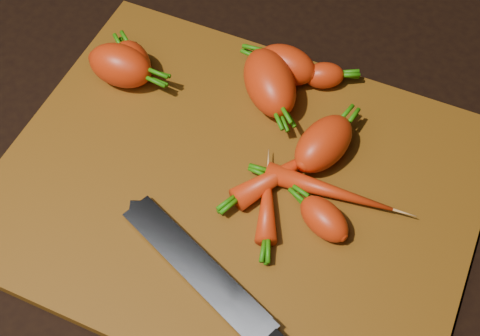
% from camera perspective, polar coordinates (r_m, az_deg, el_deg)
% --- Properties ---
extents(ground, '(2.00, 2.00, 0.01)m').
position_cam_1_polar(ground, '(0.73, -0.32, -2.13)').
color(ground, black).
extents(cutting_board, '(0.50, 0.40, 0.01)m').
position_cam_1_polar(cutting_board, '(0.72, -0.32, -1.67)').
color(cutting_board, '#6A3B08').
rests_on(cutting_board, ground).
extents(carrot_0, '(0.08, 0.05, 0.05)m').
position_cam_1_polar(carrot_0, '(0.79, -10.17, 8.60)').
color(carrot_0, red).
rests_on(carrot_0, cutting_board).
extents(carrot_1, '(0.08, 0.07, 0.04)m').
position_cam_1_polar(carrot_1, '(0.80, -9.22, 8.84)').
color(carrot_1, red).
rests_on(carrot_1, cutting_board).
extents(carrot_2, '(0.10, 0.11, 0.06)m').
position_cam_1_polar(carrot_2, '(0.76, 2.54, 7.29)').
color(carrot_2, red).
rests_on(carrot_2, cutting_board).
extents(carrot_3, '(0.07, 0.09, 0.05)m').
position_cam_1_polar(carrot_3, '(0.72, 7.16, 2.08)').
color(carrot_3, red).
rests_on(carrot_3, cutting_board).
extents(carrot_4, '(0.07, 0.05, 0.04)m').
position_cam_1_polar(carrot_4, '(0.79, 4.02, 8.79)').
color(carrot_4, red).
rests_on(carrot_4, cutting_board).
extents(carrot_5, '(0.06, 0.05, 0.03)m').
position_cam_1_polar(carrot_5, '(0.79, 7.18, 7.84)').
color(carrot_5, red).
rests_on(carrot_5, cutting_board).
extents(carrot_6, '(0.07, 0.06, 0.03)m').
position_cam_1_polar(carrot_6, '(0.68, 7.19, -4.33)').
color(carrot_6, red).
rests_on(carrot_6, cutting_board).
extents(carrot_7, '(0.09, 0.12, 0.03)m').
position_cam_1_polar(carrot_7, '(0.71, 3.82, -0.29)').
color(carrot_7, red).
rests_on(carrot_7, cutting_board).
extents(carrot_8, '(0.14, 0.03, 0.02)m').
position_cam_1_polar(carrot_8, '(0.70, 7.58, -1.92)').
color(carrot_8, red).
rests_on(carrot_8, cutting_board).
extents(carrot_9, '(0.05, 0.09, 0.02)m').
position_cam_1_polar(carrot_9, '(0.69, 2.32, -3.05)').
color(carrot_9, red).
rests_on(carrot_9, cutting_board).
extents(knife, '(0.29, 0.14, 0.02)m').
position_cam_1_polar(knife, '(0.65, -2.88, -9.22)').
color(knife, gray).
rests_on(knife, cutting_board).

